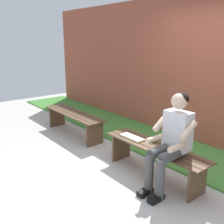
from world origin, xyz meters
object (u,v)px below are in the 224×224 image
(bench_far, at_px, (74,118))
(bench_near, at_px, (154,153))
(book_open, at_px, (132,137))
(apple, at_px, (155,139))
(person_seated, at_px, (171,139))

(bench_far, bearing_deg, bench_near, 180.00)
(bench_far, relative_size, book_open, 4.13)
(apple, bearing_deg, bench_near, 131.69)
(bench_near, height_order, apple, apple)
(apple, bearing_deg, person_seated, 155.46)
(bench_near, height_order, person_seated, person_seated)
(bench_far, xyz_separation_m, book_open, (-1.77, 0.05, 0.12))
(bench_far, xyz_separation_m, apple, (-2.09, -0.10, 0.15))
(person_seated, height_order, apple, person_seated)
(person_seated, bearing_deg, apple, -24.54)
(bench_far, relative_size, apple, 20.67)
(bench_near, relative_size, apple, 20.11)
(bench_far, xyz_separation_m, person_seated, (-2.53, 0.10, 0.35))
(bench_near, xyz_separation_m, book_open, (0.41, 0.05, 0.12))
(bench_near, bearing_deg, person_seated, 163.92)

